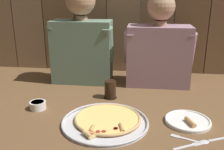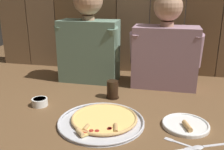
% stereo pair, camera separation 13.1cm
% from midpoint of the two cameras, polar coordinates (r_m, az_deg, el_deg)
% --- Properties ---
extents(ground_plane, '(3.20, 3.20, 0.00)m').
position_cam_midpoint_polar(ground_plane, '(1.29, 2.16, -9.03)').
color(ground_plane, brown).
extents(pizza_tray, '(0.41, 0.41, 0.03)m').
position_cam_midpoint_polar(pizza_tray, '(1.22, 0.96, -10.15)').
color(pizza_tray, silver).
rests_on(pizza_tray, ground).
extents(dinner_plate, '(0.21, 0.21, 0.03)m').
position_cam_midpoint_polar(dinner_plate, '(1.25, 19.05, -10.50)').
color(dinner_plate, white).
rests_on(dinner_plate, ground).
extents(drinking_glass, '(0.08, 0.08, 0.10)m').
position_cam_midpoint_polar(drinking_glass, '(1.48, 2.67, -3.30)').
color(drinking_glass, black).
rests_on(drinking_glass, ground).
extents(dipping_bowl, '(0.08, 0.08, 0.04)m').
position_cam_midpoint_polar(dipping_bowl, '(1.42, -13.28, -5.86)').
color(dipping_bowl, white).
rests_on(dipping_bowl, ground).
extents(table_fork, '(0.13, 0.06, 0.01)m').
position_cam_midpoint_polar(table_fork, '(1.13, 17.86, -14.17)').
color(table_fork, silver).
rests_on(table_fork, ground).
extents(table_knife, '(0.15, 0.09, 0.01)m').
position_cam_midpoint_polar(table_knife, '(1.09, 18.87, -15.62)').
color(table_knife, silver).
rests_on(table_knife, ground).
extents(table_spoon, '(0.14, 0.07, 0.01)m').
position_cam_midpoint_polar(table_spoon, '(1.14, 22.99, -14.45)').
color(table_spoon, silver).
rests_on(table_spoon, ground).
extents(diner_left, '(0.43, 0.21, 0.64)m').
position_cam_midpoint_polar(diner_left, '(1.71, -2.98, 8.48)').
color(diner_left, slate).
rests_on(diner_left, ground).
extents(diner_right, '(0.44, 0.21, 0.60)m').
position_cam_midpoint_polar(diner_right, '(1.66, 14.12, 6.28)').
color(diner_right, gray).
rests_on(diner_right, ground).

